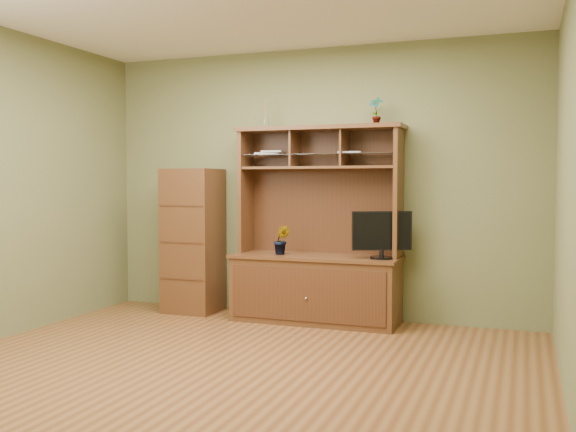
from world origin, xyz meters
The scene contains 8 objects.
room centered at (0.00, 0.00, 1.35)m, with size 4.54×4.04×2.74m.
media_hutch centered at (0.10, 1.73, 0.52)m, with size 1.66×0.61×1.90m.
monitor centered at (0.76, 1.65, 0.88)m, with size 0.52×0.27×0.44m.
orchid_plant centered at (-0.23, 1.65, 0.79)m, with size 0.16×0.13×0.29m, color #27521C.
top_plant centered at (0.66, 1.80, 2.03)m, with size 0.14×0.09×0.26m, color #295D20.
reed_diffuser centered at (-0.46, 1.80, 2.02)m, with size 0.06×0.06×0.30m.
magazines centered at (-0.15, 1.80, 1.65)m, with size 1.12×0.22×0.04m.
side_cabinet centered at (-1.26, 1.74, 0.75)m, with size 0.53×0.49×1.50m.
Camera 1 is at (2.00, -4.18, 1.36)m, focal length 40.00 mm.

